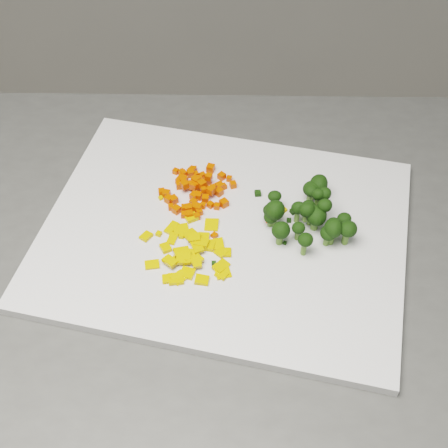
{
  "coord_description": "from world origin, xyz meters",
  "views": [
    {
      "loc": [
        -0.0,
        0.07,
        1.55
      ],
      "look_at": [
        -0.01,
        0.63,
        0.92
      ],
      "focal_mm": 50.0,
      "sensor_mm": 36.0,
      "label": 1
    }
  ],
  "objects_px": {
    "counter_block": "(218,404)",
    "pepper_pile": "(186,250)",
    "broccoli_pile": "(313,208)",
    "cutting_board": "(224,232)",
    "carrot_pile": "(196,185)"
  },
  "relations": [
    {
      "from": "cutting_board",
      "to": "carrot_pile",
      "type": "distance_m",
      "value": 0.08
    },
    {
      "from": "pepper_pile",
      "to": "broccoli_pile",
      "type": "height_order",
      "value": "broccoli_pile"
    },
    {
      "from": "cutting_board",
      "to": "carrot_pile",
      "type": "relative_size",
      "value": 4.5
    },
    {
      "from": "counter_block",
      "to": "pepper_pile",
      "type": "xyz_separation_m",
      "value": [
        -0.04,
        -0.01,
        0.47
      ]
    },
    {
      "from": "broccoli_pile",
      "to": "pepper_pile",
      "type": "bearing_deg",
      "value": -161.05
    },
    {
      "from": "cutting_board",
      "to": "counter_block",
      "type": "bearing_deg",
      "value": -110.03
    },
    {
      "from": "counter_block",
      "to": "broccoli_pile",
      "type": "bearing_deg",
      "value": 18.41
    },
    {
      "from": "carrot_pile",
      "to": "pepper_pile",
      "type": "relative_size",
      "value": 0.86
    },
    {
      "from": "carrot_pile",
      "to": "broccoli_pile",
      "type": "relative_size",
      "value": 0.83
    },
    {
      "from": "cutting_board",
      "to": "pepper_pile",
      "type": "bearing_deg",
      "value": -137.31
    },
    {
      "from": "counter_block",
      "to": "broccoli_pile",
      "type": "distance_m",
      "value": 0.51
    },
    {
      "from": "counter_block",
      "to": "carrot_pile",
      "type": "height_order",
      "value": "carrot_pile"
    },
    {
      "from": "counter_block",
      "to": "pepper_pile",
      "type": "relative_size",
      "value": 7.93
    },
    {
      "from": "counter_block",
      "to": "pepper_pile",
      "type": "distance_m",
      "value": 0.47
    },
    {
      "from": "cutting_board",
      "to": "pepper_pile",
      "type": "distance_m",
      "value": 0.07
    }
  ]
}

